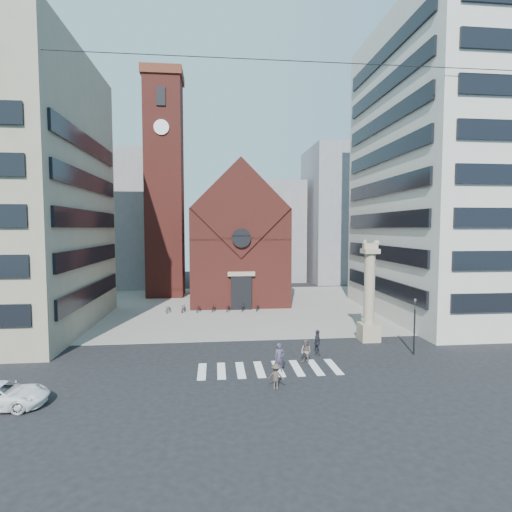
{
  "coord_description": "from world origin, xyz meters",
  "views": [
    {
      "loc": [
        -3.1,
        -29.48,
        9.64
      ],
      "look_at": [
        0.81,
        8.0,
        7.0
      ],
      "focal_mm": 28.0,
      "sensor_mm": 36.0,
      "label": 1
    }
  ],
  "objects_px": {
    "pedestrian_0": "(280,358)",
    "lion_column": "(369,301)",
    "pedestrian_2": "(317,343)",
    "traffic_light": "(414,325)",
    "white_car": "(1,395)",
    "scooter_0": "(168,309)",
    "pedestrian_1": "(306,352)"
  },
  "relations": [
    {
      "from": "lion_column",
      "to": "scooter_0",
      "type": "xyz_separation_m",
      "value": [
        -18.36,
        13.02,
        -3.01
      ]
    },
    {
      "from": "lion_column",
      "to": "scooter_0",
      "type": "distance_m",
      "value": 22.71
    },
    {
      "from": "traffic_light",
      "to": "pedestrian_0",
      "type": "relative_size",
      "value": 2.2
    },
    {
      "from": "lion_column",
      "to": "pedestrian_2",
      "type": "height_order",
      "value": "lion_column"
    },
    {
      "from": "white_car",
      "to": "scooter_0",
      "type": "height_order",
      "value": "white_car"
    },
    {
      "from": "white_car",
      "to": "scooter_0",
      "type": "bearing_deg",
      "value": -13.72
    },
    {
      "from": "traffic_light",
      "to": "pedestrian_1",
      "type": "xyz_separation_m",
      "value": [
        -8.67,
        -1.15,
        -1.43
      ]
    },
    {
      "from": "traffic_light",
      "to": "pedestrian_0",
      "type": "xyz_separation_m",
      "value": [
        -10.82,
        -2.64,
        -1.31
      ]
    },
    {
      "from": "white_car",
      "to": "scooter_0",
      "type": "xyz_separation_m",
      "value": [
        6.24,
        23.34,
        -0.22
      ]
    },
    {
      "from": "lion_column",
      "to": "pedestrian_2",
      "type": "xyz_separation_m",
      "value": [
        -5.4,
        -3.43,
        -2.48
      ]
    },
    {
      "from": "pedestrian_1",
      "to": "white_car",
      "type": "bearing_deg",
      "value": -113.08
    },
    {
      "from": "scooter_0",
      "to": "pedestrian_2",
      "type": "bearing_deg",
      "value": -36.08
    },
    {
      "from": "lion_column",
      "to": "white_car",
      "type": "height_order",
      "value": "lion_column"
    },
    {
      "from": "traffic_light",
      "to": "pedestrian_1",
      "type": "bearing_deg",
      "value": -172.46
    },
    {
      "from": "lion_column",
      "to": "scooter_0",
      "type": "height_order",
      "value": "lion_column"
    },
    {
      "from": "pedestrian_1",
      "to": "pedestrian_2",
      "type": "height_order",
      "value": "pedestrian_2"
    },
    {
      "from": "pedestrian_0",
      "to": "pedestrian_2",
      "type": "bearing_deg",
      "value": 32.52
    },
    {
      "from": "pedestrian_1",
      "to": "scooter_0",
      "type": "relative_size",
      "value": 1.13
    },
    {
      "from": "white_car",
      "to": "pedestrian_1",
      "type": "height_order",
      "value": "pedestrian_1"
    },
    {
      "from": "lion_column",
      "to": "white_car",
      "type": "relative_size",
      "value": 1.81
    },
    {
      "from": "lion_column",
      "to": "pedestrian_2",
      "type": "distance_m",
      "value": 6.87
    },
    {
      "from": "pedestrian_0",
      "to": "traffic_light",
      "type": "bearing_deg",
      "value": 3.16
    },
    {
      "from": "scooter_0",
      "to": "pedestrian_0",
      "type": "bearing_deg",
      "value": -48.44
    },
    {
      "from": "pedestrian_0",
      "to": "pedestrian_1",
      "type": "xyz_separation_m",
      "value": [
        2.15,
        1.49,
        -0.12
      ]
    },
    {
      "from": "pedestrian_0",
      "to": "lion_column",
      "type": "bearing_deg",
      "value": 26.39
    },
    {
      "from": "traffic_light",
      "to": "pedestrian_1",
      "type": "distance_m",
      "value": 8.86
    },
    {
      "from": "pedestrian_0",
      "to": "pedestrian_1",
      "type": "height_order",
      "value": "pedestrian_0"
    },
    {
      "from": "pedestrian_2",
      "to": "traffic_light",
      "type": "bearing_deg",
      "value": -78.66
    },
    {
      "from": "lion_column",
      "to": "traffic_light",
      "type": "bearing_deg",
      "value": -63.54
    },
    {
      "from": "traffic_light",
      "to": "pedestrian_2",
      "type": "distance_m",
      "value": 7.53
    },
    {
      "from": "lion_column",
      "to": "pedestrian_0",
      "type": "relative_size",
      "value": 4.44
    },
    {
      "from": "traffic_light",
      "to": "pedestrian_2",
      "type": "relative_size",
      "value": 2.21
    }
  ]
}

